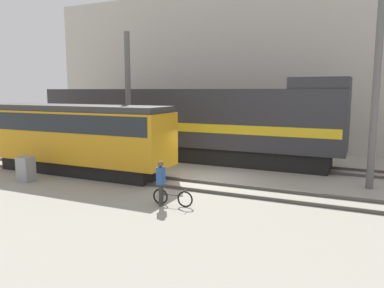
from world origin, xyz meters
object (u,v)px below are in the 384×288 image
(bicycle, at_px, (173,198))
(person, at_px, (161,179))
(streetcar, at_px, (78,135))
(utility_pole_center, at_px, (377,76))
(signal_box, at_px, (26,169))
(utility_pole_left, at_px, (128,100))
(freight_locomotive, at_px, (184,122))

(bicycle, xyz_separation_m, person, (-0.40, -0.18, 0.74))
(streetcar, bearing_deg, person, -24.67)
(utility_pole_center, bearing_deg, signal_box, -159.67)
(bicycle, height_order, utility_pole_left, utility_pole_left)
(freight_locomotive, relative_size, signal_box, 16.27)
(utility_pole_left, distance_m, utility_pole_center, 12.84)
(utility_pole_left, height_order, signal_box, utility_pole_left)
(person, bearing_deg, utility_pole_left, 132.51)
(person, distance_m, utility_pole_left, 8.74)
(utility_pole_center, bearing_deg, streetcar, -167.77)
(bicycle, distance_m, utility_pole_left, 9.14)
(utility_pole_left, xyz_separation_m, utility_pole_center, (12.79, -0.00, 1.14))
(utility_pole_left, distance_m, signal_box, 6.75)
(utility_pole_left, height_order, utility_pole_center, utility_pole_center)
(streetcar, bearing_deg, utility_pole_left, 69.47)
(freight_locomotive, height_order, utility_pole_center, utility_pole_center)
(streetcar, xyz_separation_m, bicycle, (7.13, -2.91, -1.74))
(bicycle, bearing_deg, person, -156.21)
(freight_locomotive, bearing_deg, streetcar, -117.95)
(freight_locomotive, relative_size, utility_pole_center, 1.97)
(freight_locomotive, height_order, signal_box, freight_locomotive)
(signal_box, bearing_deg, person, -4.23)
(bicycle, xyz_separation_m, signal_box, (-8.16, 0.40, 0.28))
(bicycle, distance_m, person, 0.86)
(utility_pole_left, xyz_separation_m, signal_box, (-2.15, -5.54, -3.21))
(freight_locomotive, xyz_separation_m, signal_box, (-4.23, -8.56, -1.73))
(streetcar, bearing_deg, utility_pole_center, 12.23)
(signal_box, bearing_deg, utility_pole_left, 68.76)
(bicycle, bearing_deg, utility_pole_center, 41.15)
(freight_locomotive, xyz_separation_m, utility_pole_center, (10.72, -3.02, 2.62))
(freight_locomotive, relative_size, streetcar, 1.86)
(utility_pole_center, height_order, signal_box, utility_pole_center)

